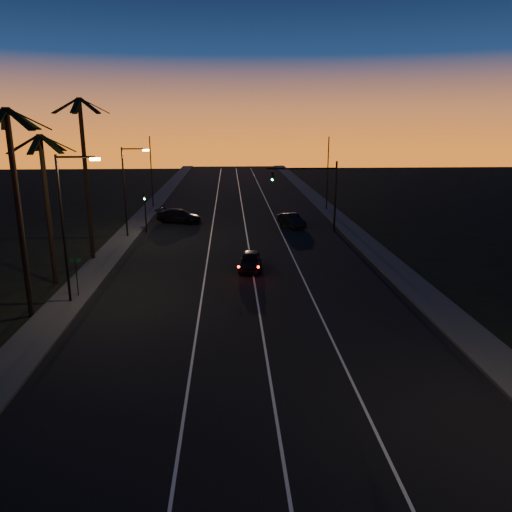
{
  "coord_description": "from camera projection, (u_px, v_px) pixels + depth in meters",
  "views": [
    {
      "loc": [
        -1.15,
        -9.4,
        10.84
      ],
      "look_at": [
        0.5,
        21.36,
        2.47
      ],
      "focal_mm": 35.0,
      "sensor_mm": 36.0,
      "label": 1
    }
  ],
  "objects": [
    {
      "name": "lead_car",
      "position": [
        250.0,
        261.0,
        37.41
      ],
      "size": [
        2.01,
        4.66,
        1.38
      ],
      "color": "black",
      "rests_on": "road"
    },
    {
      "name": "palm_mid",
      "position": [
        46.0,
        193.0,
        32.76
      ],
      "size": [
        4.25,
        4.16,
        10.03
      ],
      "color": "black",
      "rests_on": "ground"
    },
    {
      "name": "far_pole_right",
      "position": [
        328.0,
        174.0,
        61.46
      ],
      "size": [
        0.14,
        0.14,
        9.0
      ],
      "primitive_type": "cylinder",
      "color": "black",
      "rests_on": "ground"
    },
    {
      "name": "lane_stripe_left",
      "position": [
        208.0,
        258.0,
        40.71
      ],
      "size": [
        0.12,
        160.0,
        0.01
      ],
      "primitive_type": "cube",
      "color": "silver",
      "rests_on": "road"
    },
    {
      "name": "far_pole_left",
      "position": [
        151.0,
        173.0,
        63.21
      ],
      "size": [
        0.14,
        0.14,
        9.0
      ],
      "primitive_type": "cylinder",
      "color": "black",
      "rests_on": "ground"
    },
    {
      "name": "streetlight_left_far",
      "position": [
        127.0,
        185.0,
        46.7
      ],
      "size": [
        2.55,
        0.26,
        8.5
      ],
      "color": "black",
      "rests_on": "ground"
    },
    {
      "name": "lane_stripe_mid",
      "position": [
        250.0,
        257.0,
        40.89
      ],
      "size": [
        0.12,
        160.0,
        0.01
      ],
      "primitive_type": "cube",
      "color": "silver",
      "rests_on": "road"
    },
    {
      "name": "sidewalk_right",
      "position": [
        379.0,
        255.0,
        41.43
      ],
      "size": [
        2.4,
        170.0,
        0.16
      ],
      "primitive_type": "cube",
      "color": "#333330",
      "rests_on": "ground"
    },
    {
      "name": "lane_stripe_right",
      "position": [
        293.0,
        257.0,
        41.07
      ],
      "size": [
        0.12,
        160.0,
        0.01
      ],
      "primitive_type": "cube",
      "color": "silver",
      "rests_on": "road"
    },
    {
      "name": "palm_far",
      "position": [
        85.0,
        164.0,
        38.24
      ],
      "size": [
        4.25,
        4.16,
        12.53
      ],
      "color": "black",
      "rests_on": "ground"
    },
    {
      "name": "street_sign",
      "position": [
        76.0,
        273.0,
        31.2
      ],
      "size": [
        0.7,
        0.06,
        2.6
      ],
      "color": "black",
      "rests_on": "ground"
    },
    {
      "name": "signal_mast",
      "position": [
        312.0,
        184.0,
        49.62
      ],
      "size": [
        7.1,
        0.41,
        7.0
      ],
      "color": "black",
      "rests_on": "ground"
    },
    {
      "name": "cross_car",
      "position": [
        179.0,
        216.0,
        54.67
      ],
      "size": [
        5.5,
        3.88,
        1.48
      ],
      "color": "black",
      "rests_on": "road"
    },
    {
      "name": "road",
      "position": [
        244.0,
        258.0,
        40.87
      ],
      "size": [
        20.0,
        170.0,
        0.01
      ],
      "primitive_type": "cube",
      "color": "black",
      "rests_on": "ground"
    },
    {
      "name": "right_car",
      "position": [
        292.0,
        220.0,
        52.49
      ],
      "size": [
        2.76,
        4.5,
        1.4
      ],
      "color": "black",
      "rests_on": "road"
    },
    {
      "name": "palm_near",
      "position": [
        16.0,
        193.0,
        26.8
      ],
      "size": [
        4.25,
        4.16,
        11.53
      ],
      "color": "black",
      "rests_on": "ground"
    },
    {
      "name": "sidewalk_left",
      "position": [
        106.0,
        259.0,
        40.27
      ],
      "size": [
        2.4,
        170.0,
        0.16
      ],
      "primitive_type": "cube",
      "color": "#333330",
      "rests_on": "ground"
    },
    {
      "name": "streetlight_left_near",
      "position": [
        67.0,
        218.0,
        29.28
      ],
      "size": [
        2.55,
        0.26,
        9.0
      ],
      "color": "black",
      "rests_on": "ground"
    },
    {
      "name": "signal_post",
      "position": [
        145.0,
        204.0,
        49.24
      ],
      "size": [
        0.28,
        0.37,
        4.2
      ],
      "color": "black",
      "rests_on": "ground"
    }
  ]
}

